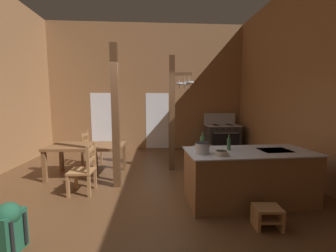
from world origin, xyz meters
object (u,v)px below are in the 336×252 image
dining_table (87,149)px  ladderback_chair_near_window (90,149)px  ladderback_chair_by_post (85,170)px  stockpot_on_counter (202,148)px  step_stool (267,215)px  kitchen_island (248,176)px  bottle_short_on_counter (203,142)px  backpack (8,226)px  bottle_tall_on_counter (229,144)px  mixing_bowl_on_counter (221,153)px  stove_range (222,137)px

dining_table → ladderback_chair_near_window: (-0.19, 0.83, -0.20)m
dining_table → ladderback_chair_near_window: size_ratio=1.82×
ladderback_chair_by_post → stockpot_on_counter: size_ratio=3.09×
step_stool → kitchen_island: bearing=84.8°
kitchen_island → bottle_short_on_counter: bearing=163.5°
dining_table → bottle_short_on_counter: size_ratio=5.88×
kitchen_island → dining_table: size_ratio=1.28×
step_stool → backpack: (-3.24, -0.28, 0.14)m
dining_table → bottle_tall_on_counter: size_ratio=6.29×
mixing_bowl_on_counter → bottle_short_on_counter: size_ratio=0.71×
stockpot_on_counter → bottle_tall_on_counter: bearing=23.8°
dining_table → bottle_short_on_counter: bottle_short_on_counter is taller
stove_range → backpack: bearing=-130.1°
stockpot_on_counter → bottle_tall_on_counter: 0.57m
step_stool → ladderback_chair_by_post: bearing=155.5°
step_stool → bottle_tall_on_counter: bearing=106.8°
kitchen_island → backpack: size_ratio=3.70×
mixing_bowl_on_counter → ladderback_chair_by_post: bearing=161.1°
kitchen_island → stockpot_on_counter: stockpot_on_counter is taller
step_stool → backpack: size_ratio=0.64×
ladderback_chair_near_window → bottle_short_on_counter: size_ratio=3.23×
backpack → ladderback_chair_by_post: bearing=77.5°
backpack → ladderback_chair_near_window: bearing=91.4°
backpack → stockpot_on_counter: (2.46, 0.92, 0.68)m
kitchen_island → mixing_bowl_on_counter: 0.81m
bottle_tall_on_counter → bottle_short_on_counter: bottle_short_on_counter is taller
stockpot_on_counter → step_stool: bearing=-39.3°
bottle_short_on_counter → stockpot_on_counter: bearing=-103.2°
ladderback_chair_near_window → stockpot_on_counter: (2.54, -2.48, 0.54)m
stove_range → ladderback_chair_near_window: stove_range is taller
stove_range → ladderback_chair_by_post: stove_range is taller
dining_table → ladderback_chair_by_post: ladderback_chair_by_post is taller
kitchen_island → backpack: kitchen_island is taller
ladderback_chair_near_window → backpack: bearing=-88.6°
kitchen_island → ladderback_chair_by_post: (-2.96, 0.53, 0.00)m
ladderback_chair_near_window → dining_table: bearing=-77.1°
step_stool → backpack: backpack is taller
stove_range → mixing_bowl_on_counter: (-1.34, -4.06, 0.46)m
dining_table → stockpot_on_counter: 2.89m
stove_range → dining_table: size_ratio=0.76×
ladderback_chair_near_window → bottle_tall_on_counter: bottle_tall_on_counter is taller
stove_range → kitchen_island: bearing=-101.4°
step_stool → bottle_tall_on_counter: bottle_tall_on_counter is taller
kitchen_island → bottle_short_on_counter: 0.98m
dining_table → bottle_tall_on_counter: (2.87, -1.42, 0.36)m
step_stool → ladderback_chair_near_window: (-3.32, 3.12, 0.27)m
dining_table → mixing_bowl_on_counter: size_ratio=8.24×
backpack → stockpot_on_counter: 2.71m
kitchen_island → stockpot_on_counter: (-0.85, -0.15, 0.55)m
ladderback_chair_near_window → mixing_bowl_on_counter: mixing_bowl_on_counter is taller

